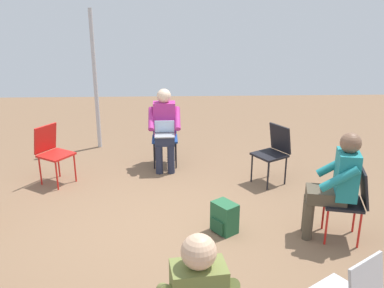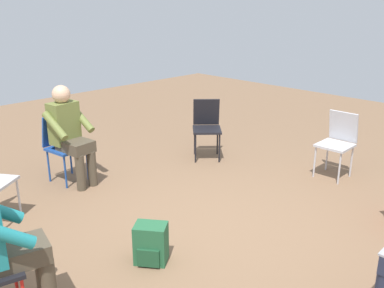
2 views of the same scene
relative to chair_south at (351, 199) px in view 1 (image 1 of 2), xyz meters
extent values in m
plane|color=brown|center=(0.30, 2.05, -0.50)|extent=(14.00, 14.00, 0.00)
cube|color=#B7B7BC|center=(-1.67, 0.56, 0.15)|extent=(0.29, 0.37, 0.40)
cube|color=black|center=(0.02, 0.07, -0.06)|extent=(0.48, 0.48, 0.03)
cylinder|color=red|center=(-0.11, 0.28, -0.29)|extent=(0.02, 0.02, 0.42)
cylinder|color=red|center=(0.22, 0.20, -0.29)|extent=(0.02, 0.02, 0.42)
cylinder|color=red|center=(-0.19, -0.05, -0.29)|extent=(0.02, 0.02, 0.42)
cylinder|color=red|center=(0.14, -0.13, -0.29)|extent=(0.02, 0.02, 0.42)
cube|color=black|center=(-0.03, -0.11, 0.15)|extent=(0.39, 0.18, 0.40)
cube|color=black|center=(1.53, 0.57, -0.06)|extent=(0.55, 0.55, 0.03)
cylinder|color=black|center=(1.30, 0.62, -0.29)|extent=(0.02, 0.02, 0.42)
cylinder|color=black|center=(1.59, 0.80, -0.29)|extent=(0.02, 0.02, 0.42)
cylinder|color=black|center=(1.47, 0.33, -0.29)|extent=(0.02, 0.02, 0.42)
cylinder|color=black|center=(1.76, 0.51, -0.29)|extent=(0.02, 0.02, 0.42)
cube|color=black|center=(1.63, 0.40, 0.15)|extent=(0.37, 0.28, 0.40)
cube|color=#1E4799|center=(2.31, 2.07, -0.06)|extent=(0.41, 0.41, 0.03)
cylinder|color=black|center=(2.15, 1.90, -0.29)|extent=(0.02, 0.02, 0.42)
cylinder|color=black|center=(2.14, 2.24, -0.29)|extent=(0.02, 0.02, 0.42)
cylinder|color=black|center=(2.49, 1.91, -0.29)|extent=(0.02, 0.02, 0.42)
cylinder|color=black|center=(2.48, 2.25, -0.29)|extent=(0.02, 0.02, 0.42)
cube|color=#1E4799|center=(2.50, 2.08, 0.15)|extent=(0.10, 0.38, 0.40)
cube|color=red|center=(1.64, 3.61, -0.06)|extent=(0.55, 0.55, 0.03)
cylinder|color=red|center=(1.69, 3.37, -0.29)|extent=(0.02, 0.02, 0.42)
cylinder|color=red|center=(1.40, 3.56, -0.29)|extent=(0.02, 0.02, 0.42)
cylinder|color=red|center=(1.88, 3.65, -0.29)|extent=(0.02, 0.02, 0.42)
cylinder|color=red|center=(1.59, 3.84, -0.29)|extent=(0.02, 0.02, 0.42)
cube|color=red|center=(1.74, 3.76, 0.15)|extent=(0.37, 0.29, 0.40)
cylinder|color=#23283D|center=(1.96, 1.98, -0.27)|extent=(0.11, 0.11, 0.45)
cylinder|color=#23283D|center=(1.95, 2.16, -0.27)|extent=(0.11, 0.11, 0.45)
cube|color=#23283D|center=(2.12, 2.07, 0.01)|extent=(0.43, 0.31, 0.14)
cube|color=#B22D84|center=(2.31, 2.07, 0.27)|extent=(0.23, 0.34, 0.52)
sphere|color=beige|center=(2.31, 2.07, 0.63)|extent=(0.22, 0.22, 0.22)
cylinder|color=#B22D84|center=(2.22, 1.87, 0.30)|extent=(0.40, 0.10, 0.31)
cylinder|color=#B22D84|center=(2.21, 2.27, 0.30)|extent=(0.40, 0.10, 0.31)
cube|color=#9EA0A5|center=(2.01, 2.07, 0.09)|extent=(0.23, 0.30, 0.02)
cube|color=#B2D1F2|center=(2.12, 2.07, 0.20)|extent=(0.06, 0.30, 0.20)
sphere|color=#DBAD89|center=(-1.93, 1.75, 0.63)|extent=(0.22, 0.22, 0.22)
cylinder|color=olive|center=(-1.80, 1.57, 0.30)|extent=(0.40, 0.14, 0.31)
cylinder|color=#4C4233|center=(0.01, 0.44, -0.27)|extent=(0.11, 0.11, 0.45)
cylinder|color=#4C4233|center=(0.19, 0.40, -0.27)|extent=(0.11, 0.11, 0.45)
cube|color=#4C4233|center=(0.06, 0.26, 0.01)|extent=(0.39, 0.48, 0.14)
cube|color=teal|center=(0.02, 0.07, 0.27)|extent=(0.38, 0.29, 0.52)
sphere|color=brown|center=(0.02, 0.07, 0.63)|extent=(0.22, 0.22, 0.22)
cylinder|color=teal|center=(-0.15, 0.21, 0.30)|extent=(0.18, 0.41, 0.31)
cylinder|color=teal|center=(0.23, 0.12, 0.30)|extent=(0.18, 0.41, 0.31)
cube|color=#235B38|center=(0.20, 1.35, -0.32)|extent=(0.34, 0.33, 0.36)
cube|color=#1C492C|center=(0.20, 1.35, -0.40)|extent=(0.31, 0.32, 0.16)
cylinder|color=#B2B2B7|center=(3.21, 3.27, 0.71)|extent=(0.07, 0.07, 2.40)
camera|label=1|loc=(-4.12, 1.87, 2.08)|focal=40.00mm
camera|label=2|loc=(2.77, -0.72, 1.71)|focal=40.00mm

